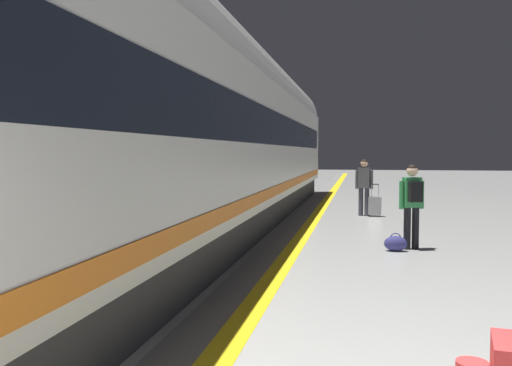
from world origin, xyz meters
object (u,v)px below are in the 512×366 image
at_px(high_speed_train, 182,123).
at_px(duffel_bag_near, 396,243).
at_px(passenger_mid, 364,183).
at_px(passenger_near, 412,199).
at_px(suitcase_mid, 375,206).

xyz_separation_m(high_speed_train, duffel_bag_near, (4.15, 0.55, -2.35)).
height_order(high_speed_train, duffel_bag_near, high_speed_train).
distance_m(high_speed_train, duffel_bag_near, 4.80).
bearing_deg(passenger_mid, high_speed_train, -118.71).
distance_m(high_speed_train, passenger_mid, 7.60).
bearing_deg(high_speed_train, passenger_mid, 61.29).
height_order(high_speed_train, passenger_mid, high_speed_train).
distance_m(passenger_near, passenger_mid, 5.76).
height_order(high_speed_train, suitcase_mid, high_speed_train).
xyz_separation_m(duffel_bag_near, suitcase_mid, (-0.25, 5.86, 0.17)).
distance_m(passenger_near, suitcase_mid, 5.64).
relative_size(passenger_mid, suitcase_mid, 1.74).
bearing_deg(duffel_bag_near, passenger_near, 41.62).
distance_m(passenger_mid, suitcase_mid, 0.75).
bearing_deg(passenger_near, high_speed_train, -169.38).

